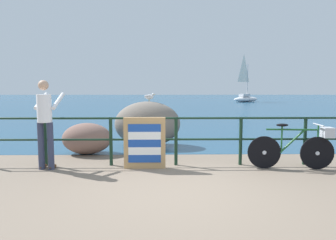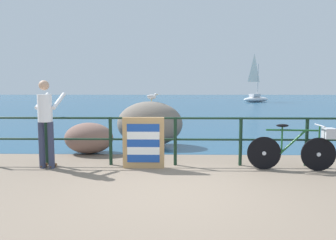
% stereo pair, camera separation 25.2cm
% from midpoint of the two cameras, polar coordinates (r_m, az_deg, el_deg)
% --- Properties ---
extents(ground_plane, '(120.00, 120.00, 0.10)m').
position_cam_midpoint_polar(ground_plane, '(24.69, -0.61, 1.93)').
color(ground_plane, '#756656').
extents(sea_surface, '(120.00, 90.00, 0.01)m').
position_cam_midpoint_polar(sea_surface, '(52.32, -0.79, 4.00)').
color(sea_surface, navy).
rests_on(sea_surface, ground_plane).
extents(promenade_railing, '(8.29, 0.07, 1.02)m').
position_cam_midpoint_polar(promenade_railing, '(6.34, 0.39, -2.92)').
color(promenade_railing, black).
rests_on(promenade_railing, ground_plane).
extents(bicycle, '(1.70, 0.48, 0.92)m').
position_cam_midpoint_polar(bicycle, '(6.54, 22.45, -4.61)').
color(bicycle, black).
rests_on(bicycle, ground_plane).
extents(person_at_railing, '(0.49, 0.66, 1.78)m').
position_cam_midpoint_polar(person_at_railing, '(6.50, -23.25, -0.01)').
color(person_at_railing, '#333851').
rests_on(person_at_railing, ground_plane).
extents(folded_deckchair_stack, '(0.84, 0.10, 1.04)m').
position_cam_midpoint_polar(folded_deckchair_stack, '(6.12, -5.62, -4.36)').
color(folded_deckchair_stack, tan).
rests_on(folded_deckchair_stack, ground_plane).
extents(breakwater_boulder_main, '(1.85, 1.20, 1.27)m').
position_cam_midpoint_polar(breakwater_boulder_main, '(8.50, -4.75, -0.75)').
color(breakwater_boulder_main, slate).
rests_on(breakwater_boulder_main, ground).
extents(breakwater_boulder_left, '(1.21, 0.88, 0.77)m').
position_cam_midpoint_polar(breakwater_boulder_left, '(7.78, -15.99, -3.39)').
color(breakwater_boulder_left, '#7A5B51').
rests_on(breakwater_boulder_left, ground).
extents(seagull, '(0.34, 0.17, 0.23)m').
position_cam_midpoint_polar(seagull, '(8.53, -4.43, 4.47)').
color(seagull, gold).
rests_on(seagull, breakwater_boulder_main).
extents(sailboat, '(4.36, 3.57, 6.16)m').
position_cam_midpoint_polar(sailboat, '(40.46, 14.31, 4.31)').
color(sailboat, white).
rests_on(sailboat, sea_surface).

